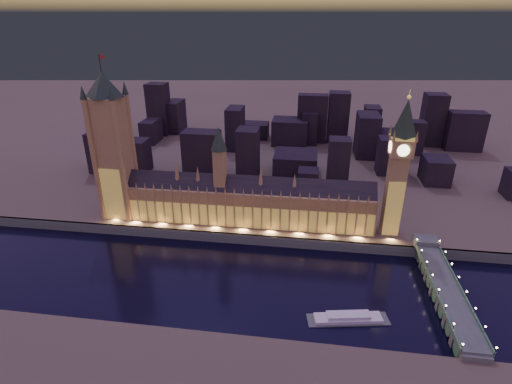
# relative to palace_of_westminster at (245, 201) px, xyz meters

# --- Properties ---
(ground_plane) EXTENTS (2000.00, 2000.00, 0.00)m
(ground_plane) POSITION_rel_palace_of_westminster_xyz_m (5.17, -61.74, -26.37)
(ground_plane) COLOR black
(ground_plane) RESTS_ON ground
(north_bank) EXTENTS (2000.00, 960.00, 8.00)m
(north_bank) POSITION_rel_palace_of_westminster_xyz_m (5.17, 458.26, -22.37)
(north_bank) COLOR brown
(north_bank) RESTS_ON ground
(embankment_wall) EXTENTS (2000.00, 2.50, 8.00)m
(embankment_wall) POSITION_rel_palace_of_westminster_xyz_m (5.17, -20.74, -22.37)
(embankment_wall) COLOR #454E4E
(embankment_wall) RESTS_ON ground
(palace_of_westminster) EXTENTS (202.00, 21.67, 78.00)m
(palace_of_westminster) POSITION_rel_palace_of_westminster_xyz_m (0.00, 0.00, 0.00)
(palace_of_westminster) COLOR #9F7451
(palace_of_westminster) RESTS_ON north_bank
(victoria_tower) EXTENTS (31.68, 31.68, 127.71)m
(victoria_tower) POSITION_rel_palace_of_westminster_xyz_m (-104.83, 0.19, 45.12)
(victoria_tower) COLOR #9F7451
(victoria_tower) RESTS_ON north_bank
(elizabeth_tower) EXTENTS (18.00, 18.00, 108.46)m
(elizabeth_tower) POSITION_rel_palace_of_westminster_xyz_m (113.17, 0.19, 42.09)
(elizabeth_tower) COLOR #9F7451
(elizabeth_tower) RESTS_ON north_bank
(westminster_bridge) EXTENTS (16.46, 113.00, 15.90)m
(westminster_bridge) POSITION_rel_palace_of_westminster_xyz_m (136.74, -65.20, -20.37)
(westminster_bridge) COLOR #454E4E
(westminster_bridge) RESTS_ON ground
(river_boat) EXTENTS (48.48, 19.28, 4.50)m
(river_boat) POSITION_rel_palace_of_westminster_xyz_m (76.74, -95.30, -24.81)
(river_boat) COLOR #454E4E
(river_boat) RESTS_ON ground
(city_backdrop) EXTENTS (435.23, 215.63, 69.14)m
(city_backdrop) POSITION_rel_palace_of_westminster_xyz_m (37.08, 183.75, 3.66)
(city_backdrop) COLOR black
(city_backdrop) RESTS_ON north_bank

